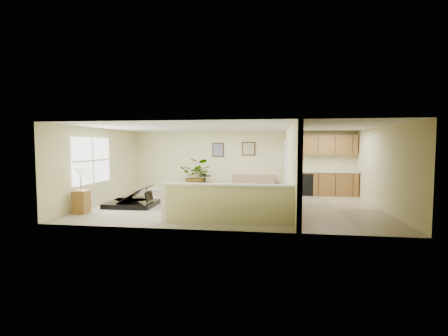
# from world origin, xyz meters

# --- Properties ---
(floor) EXTENTS (9.00, 9.00, 0.00)m
(floor) POSITION_xyz_m (0.00, 0.00, 0.00)
(floor) COLOR tan
(floor) RESTS_ON ground
(back_wall) EXTENTS (9.00, 0.04, 2.50)m
(back_wall) POSITION_xyz_m (0.00, 3.00, 1.25)
(back_wall) COLOR beige
(back_wall) RESTS_ON floor
(front_wall) EXTENTS (9.00, 0.04, 2.50)m
(front_wall) POSITION_xyz_m (0.00, -3.00, 1.25)
(front_wall) COLOR beige
(front_wall) RESTS_ON floor
(left_wall) EXTENTS (0.04, 6.00, 2.50)m
(left_wall) POSITION_xyz_m (-4.50, 0.00, 1.25)
(left_wall) COLOR beige
(left_wall) RESTS_ON floor
(right_wall) EXTENTS (0.04, 6.00, 2.50)m
(right_wall) POSITION_xyz_m (4.50, 0.00, 1.25)
(right_wall) COLOR beige
(right_wall) RESTS_ON floor
(ceiling) EXTENTS (9.00, 6.00, 0.04)m
(ceiling) POSITION_xyz_m (0.00, 0.00, 2.50)
(ceiling) COLOR silver
(ceiling) RESTS_ON back_wall
(kitchen_vinyl) EXTENTS (2.70, 6.00, 0.01)m
(kitchen_vinyl) POSITION_xyz_m (3.15, 0.00, 0.00)
(kitchen_vinyl) COLOR tan
(kitchen_vinyl) RESTS_ON floor
(interior_partition) EXTENTS (0.18, 5.99, 2.50)m
(interior_partition) POSITION_xyz_m (1.80, 0.25, 1.22)
(interior_partition) COLOR beige
(interior_partition) RESTS_ON floor
(pony_half_wall) EXTENTS (3.42, 0.22, 1.00)m
(pony_half_wall) POSITION_xyz_m (0.08, -2.30, 0.52)
(pony_half_wall) COLOR beige
(pony_half_wall) RESTS_ON floor
(left_window) EXTENTS (0.05, 2.15, 1.45)m
(left_window) POSITION_xyz_m (-4.49, -0.50, 1.45)
(left_window) COLOR white
(left_window) RESTS_ON left_wall
(wall_art_left) EXTENTS (0.48, 0.04, 0.58)m
(wall_art_left) POSITION_xyz_m (-0.95, 2.97, 1.75)
(wall_art_left) COLOR #342313
(wall_art_left) RESTS_ON back_wall
(wall_mirror) EXTENTS (0.55, 0.04, 0.55)m
(wall_mirror) POSITION_xyz_m (0.30, 2.97, 1.80)
(wall_mirror) COLOR #342313
(wall_mirror) RESTS_ON back_wall
(kitchen_cabinets) EXTENTS (2.36, 0.65, 2.33)m
(kitchen_cabinets) POSITION_xyz_m (3.19, 2.73, 0.87)
(kitchen_cabinets) COLOR olive
(kitchen_cabinets) RESTS_ON floor
(piano) EXTENTS (1.79, 1.85, 1.41)m
(piano) POSITION_xyz_m (-3.22, -0.33, 0.59)
(piano) COLOR black
(piano) RESTS_ON floor
(piano_bench) EXTENTS (0.49, 0.85, 0.54)m
(piano_bench) POSITION_xyz_m (-1.76, -0.04, 0.27)
(piano_bench) COLOR black
(piano_bench) RESTS_ON floor
(loveseat) EXTENTS (1.80, 1.11, 0.99)m
(loveseat) POSITION_xyz_m (0.47, 2.64, 0.37)
(loveseat) COLOR #947D5E
(loveseat) RESTS_ON floor
(accent_table) EXTENTS (0.51, 0.51, 0.75)m
(accent_table) POSITION_xyz_m (-1.38, 2.36, 0.48)
(accent_table) COLOR black
(accent_table) RESTS_ON floor
(palm_plant) EXTENTS (1.37, 1.22, 1.42)m
(palm_plant) POSITION_xyz_m (-1.74, 2.57, 0.69)
(palm_plant) COLOR black
(palm_plant) RESTS_ON floor
(small_plant) EXTENTS (0.33, 0.33, 0.51)m
(small_plant) POSITION_xyz_m (1.45, 2.40, 0.21)
(small_plant) COLOR black
(small_plant) RESTS_ON floor
(lamp_stand) EXTENTS (0.38, 0.38, 1.29)m
(lamp_stand) POSITION_xyz_m (-4.15, -1.69, 0.55)
(lamp_stand) COLOR olive
(lamp_stand) RESTS_ON floor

